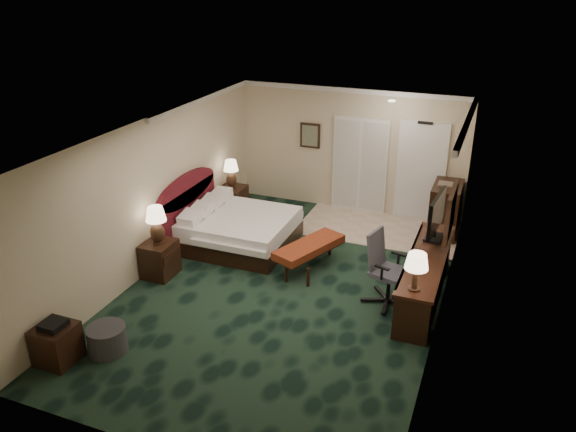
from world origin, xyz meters
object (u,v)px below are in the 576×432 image
at_px(nightstand_near, 160,259).
at_px(tv, 436,218).
at_px(bed, 240,231).
at_px(desk, 425,278).
at_px(desk_chair, 390,270).
at_px(lamp_far, 231,174).
at_px(nightstand_far, 232,201).
at_px(lamp_near, 157,225).
at_px(minibar, 445,209).
at_px(bed_bench, 309,256).
at_px(ottoman, 107,339).
at_px(side_table, 57,344).

xyz_separation_m(nightstand_near, tv, (4.43, 1.60, 0.85)).
height_order(bed, desk, desk).
bearing_deg(desk_chair, lamp_far, 165.23).
distance_m(nightstand_far, desk_chair, 4.50).
height_order(bed, tv, tv).
bearing_deg(lamp_near, minibar, 38.90).
xyz_separation_m(nightstand_far, lamp_near, (-0.01, -2.79, 0.64)).
distance_m(nightstand_near, bed_bench, 2.63).
relative_size(bed, minibar, 1.86).
bearing_deg(tv, ottoman, -131.84).
bearing_deg(lamp_far, side_table, -89.80).
relative_size(nightstand_far, desk_chair, 0.54).
relative_size(nightstand_near, nightstand_far, 0.96).
height_order(side_table, minibar, minibar).
relative_size(lamp_near, minibar, 0.64).
xyz_separation_m(lamp_far, tv, (4.43, -1.24, 0.21)).
distance_m(lamp_near, minibar, 5.68).
distance_m(bed, lamp_near, 1.87).
xyz_separation_m(lamp_far, minibar, (4.41, 0.74, -0.43)).
xyz_separation_m(ottoman, side_table, (-0.49, -0.42, 0.08)).
bearing_deg(minibar, nightstand_far, -170.14).
distance_m(nightstand_near, desk_chair, 3.96).
bearing_deg(nightstand_near, lamp_near, 96.15).
distance_m(nightstand_far, desk, 4.80).
bearing_deg(bed, bed_bench, -13.57).
relative_size(nightstand_far, ottoman, 1.20).
bearing_deg(nightstand_near, side_table, -89.71).
relative_size(bed, nightstand_near, 3.08).
bearing_deg(nightstand_far, ottoman, -84.25).
height_order(bed, nightstand_near, nightstand_near).
height_order(nightstand_far, minibar, minibar).
relative_size(bed_bench, tv, 1.41).
bearing_deg(desk_chair, lamp_near, -156.65).
xyz_separation_m(desk, minibar, (-0.02, 2.66, 0.14)).
xyz_separation_m(nightstand_far, lamp_far, (-0.01, 0.03, 0.63)).
distance_m(nightstand_far, minibar, 4.46).
distance_m(lamp_far, bed_bench, 2.95).
bearing_deg(side_table, bed, 79.17).
height_order(nightstand_far, lamp_near, lamp_near).
xyz_separation_m(lamp_near, lamp_far, (-0.00, 2.82, -0.01)).
distance_m(nightstand_near, ottoman, 2.17).
xyz_separation_m(bed, nightstand_far, (-0.79, 1.23, 0.02)).
bearing_deg(side_table, nightstand_near, 90.29).
relative_size(bed, nightstand_far, 2.98).
distance_m(lamp_far, side_table, 5.41).
bearing_deg(minibar, ottoman, -124.46).
distance_m(nightstand_near, nightstand_far, 2.81).
distance_m(ottoman, desk_chair, 4.35).
relative_size(nightstand_far, minibar, 0.62).
distance_m(ottoman, desk, 4.95).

